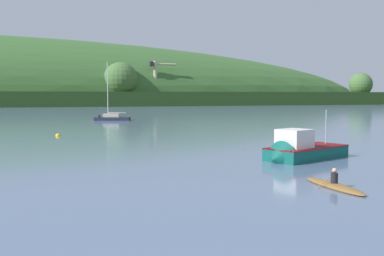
{
  "coord_description": "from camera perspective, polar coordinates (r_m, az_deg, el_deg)",
  "views": [
    {
      "loc": [
        -9.22,
        -1.79,
        4.25
      ],
      "look_at": [
        -0.74,
        37.8,
        1.23
      ],
      "focal_mm": 41.89,
      "sensor_mm": 36.0,
      "label": 1
    }
  ],
  "objects": [
    {
      "name": "canoe_with_paddler",
      "position": [
        21.64,
        17.64,
        -7.01
      ],
      "size": [
        1.67,
        4.24,
        1.02
      ],
      "rotation": [
        0.0,
        0.0,
        1.69
      ],
      "color": "brown",
      "rests_on": "ground"
    },
    {
      "name": "fishing_boat_moored",
      "position": [
        30.17,
        13.6,
        -3.08
      ],
      "size": [
        6.92,
        5.19,
        4.06
      ],
      "rotation": [
        0.0,
        0.0,
        3.63
      ],
      "color": "#0F564C",
      "rests_on": "ground"
    },
    {
      "name": "sailboat_midwater_white",
      "position": [
        75.38,
        -10.66,
        1.08
      ],
      "size": [
        6.76,
        3.39,
        10.58
      ],
      "rotation": [
        0.0,
        0.0,
        2.91
      ],
      "color": "#232328",
      "rests_on": "ground"
    },
    {
      "name": "mooring_buoy_midchannel",
      "position": [
        48.08,
        -16.68,
        -0.98
      ],
      "size": [
        0.53,
        0.53,
        0.61
      ],
      "color": "yellow",
      "rests_on": "ground"
    },
    {
      "name": "dockside_crane",
      "position": [
        189.0,
        -4.62,
        5.58
      ],
      "size": [
        11.93,
        4.2,
        18.31
      ],
      "rotation": [
        0.0,
        0.0,
        0.18
      ],
      "color": "#4C4C51",
      "rests_on": "ground"
    }
  ]
}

